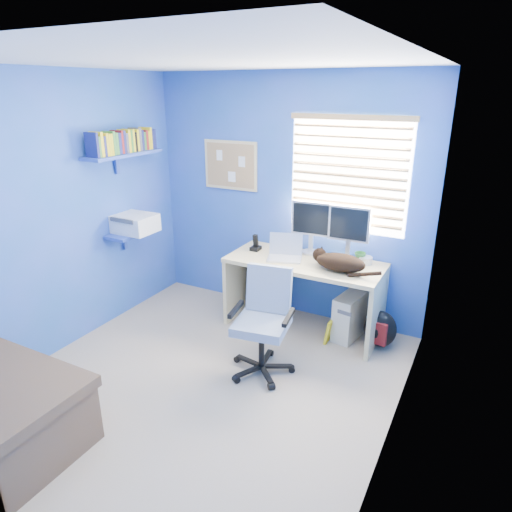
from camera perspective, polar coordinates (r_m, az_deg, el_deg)
The scene contains 22 objects.
floor at distance 4.01m, azimuth -6.48°, elevation -15.43°, with size 3.00×3.20×0.00m, color tan.
ceiling at distance 3.27m, azimuth -8.34°, elevation 23.07°, with size 3.00×3.20×0.00m, color white.
wall_back at distance 4.78m, azimuth 3.75°, elevation 7.16°, with size 3.00×0.01×2.50m, color #1A5AA7.
wall_left at distance 4.44m, azimuth -23.46°, elevation 4.50°, with size 0.01×3.20×2.50m, color #1A5AA7.
wall_right at distance 2.89m, azimuth 17.96°, elevation -2.67°, with size 0.01×3.20×2.50m, color #1A5AA7.
desk at distance 4.63m, azimuth 5.95°, elevation -4.90°, with size 1.53×0.65×0.74m, color #D7BB77.
laptop at distance 4.48m, azimuth 3.61°, elevation 0.92°, with size 0.33×0.26×0.22m, color silver.
monitor_left at distance 4.62m, azimuth 6.94°, elevation 3.52°, with size 0.40×0.12×0.54m, color silver.
monitor_right at distance 4.50m, azimuth 11.54°, elevation 2.79°, with size 0.40×0.12×0.54m, color silver.
phone at distance 4.73m, azimuth -0.04°, elevation 1.71°, with size 0.09×0.11×0.17m, color black.
mug at distance 4.52m, azimuth 12.87°, elevation -0.18°, with size 0.10×0.09×0.10m, color #2F762B.
cd_spindle at distance 4.50m, azimuth 13.53°, elevation -0.53°, with size 0.13×0.13×0.07m, color silver.
cat at distance 4.26m, azimuth 10.53°, elevation -0.82°, with size 0.46×0.24×0.17m, color black.
tower_pc at distance 4.62m, azimuth 11.70°, elevation -7.30°, with size 0.19×0.44×0.45m, color beige.
drawer_boxes at distance 4.91m, azimuth 1.51°, elevation -4.54°, with size 0.35×0.28×0.54m, color tan.
yellow_book at distance 4.53m, azimuth 9.16°, elevation -9.19°, with size 0.03×0.17×0.24m, color yellow.
backpack at distance 4.54m, azimuth 15.25°, elevation -8.77°, with size 0.31×0.24×0.36m, color black.
bed_corner at distance 3.68m, azimuth -29.26°, elevation -16.99°, with size 1.06×0.75×0.51m, color brown.
office_chair at distance 3.97m, azimuth 0.91°, elevation -9.80°, with size 0.61×0.61×0.91m.
window_blinds at distance 4.47m, azimuth 11.40°, elevation 9.83°, with size 1.15×0.05×1.10m.
corkboard at distance 5.00m, azimuth -3.20°, elevation 11.25°, with size 0.64×0.02×0.52m.
wall_shelves at distance 4.79m, azimuth -15.73°, elevation 8.73°, with size 0.42×0.90×1.05m.
Camera 1 is at (1.89, -2.66, 2.33)m, focal length 32.00 mm.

